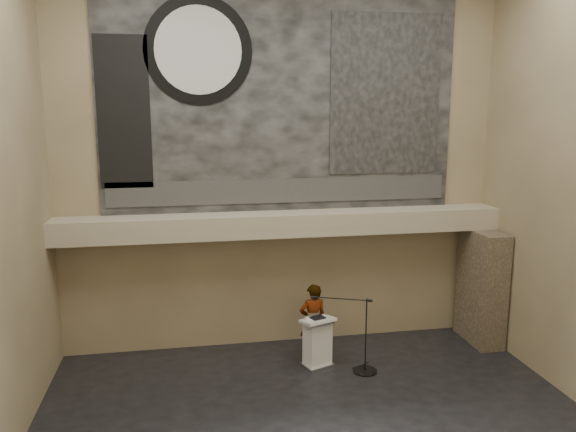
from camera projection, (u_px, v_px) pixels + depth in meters
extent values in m
cube|color=#7E6E4F|center=(282.00, 164.00, 12.72)|extent=(10.00, 0.02, 8.50)
cube|color=#7E6E4F|center=(433.00, 249.00, 4.99)|extent=(10.00, 0.02, 8.50)
cube|color=tan|center=(285.00, 224.00, 12.58)|extent=(10.00, 0.80, 0.50)
cylinder|color=#B2893D|center=(213.00, 239.00, 12.30)|extent=(0.04, 0.04, 0.06)
cylinder|color=#B2893D|center=(366.00, 233.00, 12.92)|extent=(0.04, 0.04, 0.06)
cube|color=black|center=(282.00, 99.00, 12.42)|extent=(8.00, 0.05, 5.00)
cube|color=#2F2F2F|center=(282.00, 191.00, 12.77)|extent=(7.76, 0.02, 0.55)
cylinder|color=black|center=(198.00, 50.00, 11.88)|extent=(2.30, 0.02, 2.30)
cylinder|color=silver|center=(198.00, 50.00, 11.86)|extent=(1.84, 0.02, 1.84)
cube|color=black|center=(386.00, 95.00, 12.79)|extent=(2.60, 0.02, 3.60)
cube|color=black|center=(124.00, 113.00, 11.84)|extent=(1.10, 0.02, 3.20)
cube|color=#44382A|center=(481.00, 286.00, 13.27)|extent=(0.60, 1.40, 2.70)
cube|color=silver|center=(317.00, 365.00, 12.12)|extent=(0.73, 0.64, 0.08)
cube|color=white|center=(317.00, 342.00, 12.02)|extent=(0.63, 0.53, 0.96)
cube|color=white|center=(318.00, 320.00, 11.90)|extent=(0.81, 0.69, 0.13)
cube|color=black|center=(318.00, 318.00, 11.91)|extent=(0.35, 0.32, 0.04)
cube|color=white|center=(311.00, 319.00, 11.89)|extent=(0.21, 0.28, 0.00)
imported|color=white|center=(313.00, 321.00, 12.43)|extent=(0.66, 0.47, 1.71)
cylinder|color=black|center=(365.00, 371.00, 11.91)|extent=(0.52, 0.52, 0.02)
cylinder|color=black|center=(366.00, 335.00, 11.76)|extent=(0.03, 0.03, 1.62)
cylinder|color=black|center=(340.00, 299.00, 11.72)|extent=(1.16, 0.47, 0.02)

